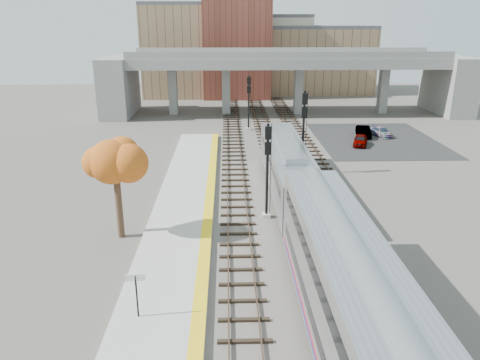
# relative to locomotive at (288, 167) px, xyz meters

# --- Properties ---
(ground) EXTENTS (160.00, 160.00, 0.00)m
(ground) POSITION_rel_locomotive_xyz_m (-1.00, -9.98, -2.28)
(ground) COLOR #47423D
(ground) RESTS_ON ground
(platform) EXTENTS (4.50, 60.00, 0.35)m
(platform) POSITION_rel_locomotive_xyz_m (-8.25, -9.98, -2.10)
(platform) COLOR #9E9E99
(platform) RESTS_ON ground
(yellow_strip) EXTENTS (0.70, 60.00, 0.01)m
(yellow_strip) POSITION_rel_locomotive_xyz_m (-6.35, -9.98, -1.92)
(yellow_strip) COLOR yellow
(yellow_strip) RESTS_ON platform
(tracks) EXTENTS (10.70, 95.00, 0.25)m
(tracks) POSITION_rel_locomotive_xyz_m (-0.07, 2.52, -2.20)
(tracks) COLOR black
(tracks) RESTS_ON ground
(overpass) EXTENTS (54.00, 12.00, 9.50)m
(overpass) POSITION_rel_locomotive_xyz_m (3.92, 35.02, 3.53)
(overpass) COLOR slate
(overpass) RESTS_ON ground
(buildings_far) EXTENTS (43.00, 21.00, 20.60)m
(buildings_far) POSITION_rel_locomotive_xyz_m (0.26, 56.59, 5.60)
(buildings_far) COLOR #917054
(buildings_far) RESTS_ON ground
(parking_lot) EXTENTS (14.00, 18.00, 0.04)m
(parking_lot) POSITION_rel_locomotive_xyz_m (13.00, 18.02, -2.26)
(parking_lot) COLOR black
(parking_lot) RESTS_ON ground
(locomotive) EXTENTS (3.02, 19.05, 4.10)m
(locomotive) POSITION_rel_locomotive_xyz_m (0.00, 0.00, 0.00)
(locomotive) COLOR #A8AAB2
(locomotive) RESTS_ON ground
(coach) EXTENTS (3.03, 25.00, 5.00)m
(coach) POSITION_rel_locomotive_xyz_m (-0.00, -22.61, 0.52)
(coach) COLOR #A8AAB2
(coach) RESTS_ON ground
(signal_mast_near) EXTENTS (0.60, 0.64, 6.97)m
(signal_mast_near) POSITION_rel_locomotive_xyz_m (-2.10, -4.95, 1.16)
(signal_mast_near) COLOR #9E9E99
(signal_mast_near) RESTS_ON ground
(signal_mast_mid) EXTENTS (0.60, 0.64, 7.73)m
(signal_mast_mid) POSITION_rel_locomotive_xyz_m (2.00, 5.01, 1.68)
(signal_mast_mid) COLOR #9E9E99
(signal_mast_mid) RESTS_ON ground
(signal_mast_far) EXTENTS (0.60, 0.64, 6.98)m
(signal_mast_far) POSITION_rel_locomotive_xyz_m (-2.10, 23.61, 1.17)
(signal_mast_far) COLOR #9E9E99
(signal_mast_far) RESTS_ON ground
(station_sign) EXTENTS (0.90, 0.11, 2.27)m
(station_sign) POSITION_rel_locomotive_xyz_m (-9.22, -17.23, -0.30)
(station_sign) COLOR black
(station_sign) RESTS_ON platform
(tree) EXTENTS (3.60, 3.60, 6.91)m
(tree) POSITION_rel_locomotive_xyz_m (-12.01, -7.80, 2.85)
(tree) COLOR #382619
(tree) RESTS_ON ground
(car_a) EXTENTS (2.54, 3.91, 1.24)m
(car_a) POSITION_rel_locomotive_xyz_m (10.31, 15.23, -1.62)
(car_a) COLOR #99999E
(car_a) RESTS_ON parking_lot
(car_b) EXTENTS (1.81, 4.11, 1.31)m
(car_b) POSITION_rel_locomotive_xyz_m (11.81, 19.29, -1.58)
(car_b) COLOR #99999E
(car_b) RESTS_ON parking_lot
(car_c) EXTENTS (2.64, 4.03, 1.08)m
(car_c) POSITION_rel_locomotive_xyz_m (14.13, 19.67, -1.70)
(car_c) COLOR #99999E
(car_c) RESTS_ON parking_lot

